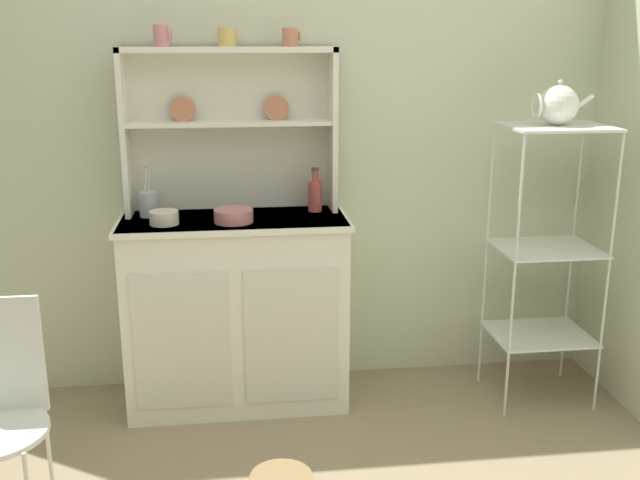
{
  "coord_description": "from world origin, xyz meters",
  "views": [
    {
      "loc": [
        -0.17,
        -1.8,
        1.65
      ],
      "look_at": [
        0.2,
        1.12,
        0.83
      ],
      "focal_mm": 41.62,
      "sensor_mm": 36.0,
      "label": 1
    }
  ],
  "objects_px": {
    "hutch_cabinet": "(236,309)",
    "cup_rose_0": "(162,36)",
    "bakers_rack": "(547,237)",
    "porcelain_teapot": "(558,105)",
    "bowl_mixing_large": "(164,218)",
    "utensil_jar": "(148,203)",
    "hutch_shelf_unit": "(230,117)",
    "jam_bottle": "(315,194)"
  },
  "relations": [
    {
      "from": "bowl_mixing_large",
      "to": "bakers_rack",
      "type": "bearing_deg",
      "value": -1.99
    },
    {
      "from": "jam_bottle",
      "to": "hutch_cabinet",
      "type": "bearing_deg",
      "value": -166.86
    },
    {
      "from": "cup_rose_0",
      "to": "utensil_jar",
      "type": "height_order",
      "value": "cup_rose_0"
    },
    {
      "from": "cup_rose_0",
      "to": "porcelain_teapot",
      "type": "bearing_deg",
      "value": -8.69
    },
    {
      "from": "hutch_cabinet",
      "to": "cup_rose_0",
      "type": "relative_size",
      "value": 11.12
    },
    {
      "from": "hutch_shelf_unit",
      "to": "cup_rose_0",
      "type": "height_order",
      "value": "cup_rose_0"
    },
    {
      "from": "hutch_cabinet",
      "to": "jam_bottle",
      "type": "relative_size",
      "value": 5.06
    },
    {
      "from": "porcelain_teapot",
      "to": "hutch_cabinet",
      "type": "bearing_deg",
      "value": 174.57
    },
    {
      "from": "hutch_cabinet",
      "to": "jam_bottle",
      "type": "bearing_deg",
      "value": 13.14
    },
    {
      "from": "porcelain_teapot",
      "to": "hutch_shelf_unit",
      "type": "bearing_deg",
      "value": 167.97
    },
    {
      "from": "bowl_mixing_large",
      "to": "utensil_jar",
      "type": "relative_size",
      "value": 0.53
    },
    {
      "from": "porcelain_teapot",
      "to": "bakers_rack",
      "type": "bearing_deg",
      "value": -0.0
    },
    {
      "from": "bakers_rack",
      "to": "bowl_mixing_large",
      "type": "distance_m",
      "value": 1.69
    },
    {
      "from": "bowl_mixing_large",
      "to": "jam_bottle",
      "type": "height_order",
      "value": "jam_bottle"
    },
    {
      "from": "cup_rose_0",
      "to": "bakers_rack",
      "type": "bearing_deg",
      "value": -8.68
    },
    {
      "from": "bakers_rack",
      "to": "utensil_jar",
      "type": "bearing_deg",
      "value": 173.18
    },
    {
      "from": "bakers_rack",
      "to": "porcelain_teapot",
      "type": "height_order",
      "value": "porcelain_teapot"
    },
    {
      "from": "bowl_mixing_large",
      "to": "jam_bottle",
      "type": "bearing_deg",
      "value": 13.56
    },
    {
      "from": "hutch_cabinet",
      "to": "hutch_shelf_unit",
      "type": "bearing_deg",
      "value": 90.0
    },
    {
      "from": "utensil_jar",
      "to": "hutch_shelf_unit",
      "type": "bearing_deg",
      "value": 12.96
    },
    {
      "from": "cup_rose_0",
      "to": "bowl_mixing_large",
      "type": "height_order",
      "value": "cup_rose_0"
    },
    {
      "from": "porcelain_teapot",
      "to": "utensil_jar",
      "type": "bearing_deg",
      "value": 173.17
    },
    {
      "from": "hutch_shelf_unit",
      "to": "bowl_mixing_large",
      "type": "relative_size",
      "value": 7.6
    },
    {
      "from": "cup_rose_0",
      "to": "jam_bottle",
      "type": "relative_size",
      "value": 0.45
    },
    {
      "from": "jam_bottle",
      "to": "porcelain_teapot",
      "type": "height_order",
      "value": "porcelain_teapot"
    },
    {
      "from": "hutch_cabinet",
      "to": "jam_bottle",
      "type": "height_order",
      "value": "jam_bottle"
    },
    {
      "from": "utensil_jar",
      "to": "porcelain_teapot",
      "type": "relative_size",
      "value": 0.9
    },
    {
      "from": "hutch_cabinet",
      "to": "hutch_shelf_unit",
      "type": "relative_size",
      "value": 1.07
    },
    {
      "from": "hutch_shelf_unit",
      "to": "porcelain_teapot",
      "type": "xyz_separation_m",
      "value": [
        1.39,
        -0.3,
        0.07
      ]
    },
    {
      "from": "hutch_shelf_unit",
      "to": "bowl_mixing_large",
      "type": "distance_m",
      "value": 0.54
    },
    {
      "from": "hutch_cabinet",
      "to": "jam_bottle",
      "type": "xyz_separation_m",
      "value": [
        0.37,
        0.09,
        0.5
      ]
    },
    {
      "from": "jam_bottle",
      "to": "bakers_rack",
      "type": "bearing_deg",
      "value": -12.08
    },
    {
      "from": "hutch_shelf_unit",
      "to": "cup_rose_0",
      "type": "distance_m",
      "value": 0.45
    },
    {
      "from": "bakers_rack",
      "to": "bowl_mixing_large",
      "type": "xyz_separation_m",
      "value": [
        -1.68,
        0.06,
        0.13
      ]
    },
    {
      "from": "cup_rose_0",
      "to": "jam_bottle",
      "type": "height_order",
      "value": "cup_rose_0"
    },
    {
      "from": "bowl_mixing_large",
      "to": "jam_bottle",
      "type": "distance_m",
      "value": 0.68
    },
    {
      "from": "bakers_rack",
      "to": "porcelain_teapot",
      "type": "xyz_separation_m",
      "value": [
        -0.0,
        0.0,
        0.58
      ]
    },
    {
      "from": "jam_bottle",
      "to": "utensil_jar",
      "type": "xyz_separation_m",
      "value": [
        -0.74,
        -0.01,
        -0.02
      ]
    },
    {
      "from": "jam_bottle",
      "to": "porcelain_teapot",
      "type": "distance_m",
      "value": 1.12
    },
    {
      "from": "cup_rose_0",
      "to": "bowl_mixing_large",
      "type": "relative_size",
      "value": 0.73
    },
    {
      "from": "bowl_mixing_large",
      "to": "porcelain_teapot",
      "type": "relative_size",
      "value": 0.47
    },
    {
      "from": "cup_rose_0",
      "to": "porcelain_teapot",
      "type": "relative_size",
      "value": 0.35
    }
  ]
}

